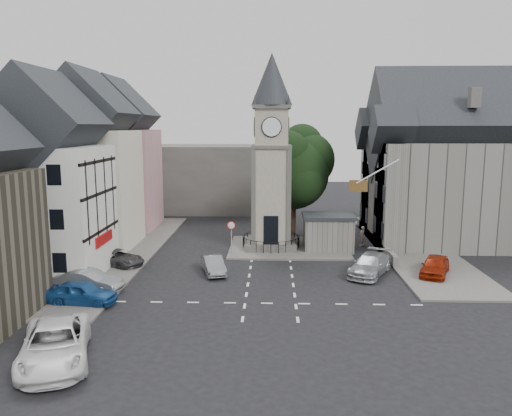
{
  "coord_description": "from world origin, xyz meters",
  "views": [
    {
      "loc": [
        0.07,
        -33.72,
        10.4
      ],
      "look_at": [
        -1.19,
        5.0,
        4.0
      ],
      "focal_mm": 35.0,
      "sensor_mm": 36.0,
      "label": 1
    }
  ],
  "objects_px": {
    "clock_tower": "(271,153)",
    "car_west_blue": "(82,293)",
    "car_east_red": "(435,266)",
    "pedestrian": "(362,236)",
    "stone_shelter": "(328,232)"
  },
  "relations": [
    {
      "from": "stone_shelter",
      "to": "pedestrian",
      "type": "xyz_separation_m",
      "value": [
        3.2,
        1.79,
        -0.69
      ]
    },
    {
      "from": "stone_shelter",
      "to": "pedestrian",
      "type": "distance_m",
      "value": 3.73
    },
    {
      "from": "car_west_blue",
      "to": "pedestrian",
      "type": "distance_m",
      "value": 24.45
    },
    {
      "from": "clock_tower",
      "to": "car_west_blue",
      "type": "height_order",
      "value": "clock_tower"
    },
    {
      "from": "car_east_red",
      "to": "pedestrian",
      "type": "bearing_deg",
      "value": 136.12
    },
    {
      "from": "clock_tower",
      "to": "stone_shelter",
      "type": "relative_size",
      "value": 3.78
    },
    {
      "from": "car_west_blue",
      "to": "car_east_red",
      "type": "bearing_deg",
      "value": -67.84
    },
    {
      "from": "pedestrian",
      "to": "clock_tower",
      "type": "bearing_deg",
      "value": -33.23
    },
    {
      "from": "stone_shelter",
      "to": "pedestrian",
      "type": "height_order",
      "value": "stone_shelter"
    },
    {
      "from": "clock_tower",
      "to": "car_east_red",
      "type": "distance_m",
      "value": 15.64
    },
    {
      "from": "clock_tower",
      "to": "car_west_blue",
      "type": "relative_size",
      "value": 3.94
    },
    {
      "from": "car_east_red",
      "to": "car_west_blue",
      "type": "bearing_deg",
      "value": -139.56
    },
    {
      "from": "clock_tower",
      "to": "car_east_red",
      "type": "xyz_separation_m",
      "value": [
        11.5,
        -7.58,
        -7.41
      ]
    },
    {
      "from": "car_east_red",
      "to": "clock_tower",
      "type": "bearing_deg",
      "value": 171.21
    },
    {
      "from": "car_west_blue",
      "to": "pedestrian",
      "type": "bearing_deg",
      "value": -45.0
    }
  ]
}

